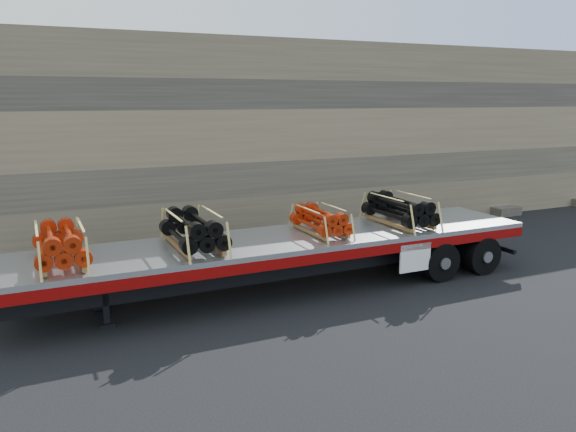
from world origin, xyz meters
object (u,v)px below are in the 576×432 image
bundle_front (60,245)px  bundle_midfront (193,231)px  trailer (283,263)px  bundle_midrear (320,221)px  bundle_rear (399,211)px

bundle_front → bundle_midfront: bearing=-0.0°
trailer → bundle_front: 5.48m
bundle_front → bundle_midrear: bearing=0.0°
bundle_midrear → bundle_rear: size_ratio=0.84×
bundle_midfront → bundle_rear: 6.06m
trailer → bundle_midrear: bearing=0.0°
trailer → bundle_midrear: size_ratio=7.50×
bundle_front → bundle_midrear: (6.49, 0.07, -0.06)m
trailer → bundle_front: (-5.37, -0.06, 1.10)m
bundle_front → trailer: bearing=0.0°
trailer → bundle_rear: 3.85m
bundle_midfront → trailer: bearing=0.0°
trailer → bundle_midfront: 2.62m
bundle_rear → bundle_midrear: bearing=-180.0°
bundle_midrear → bundle_rear: bearing=0.0°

